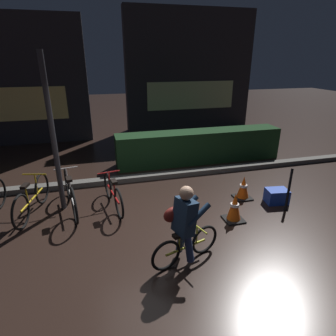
{
  "coord_description": "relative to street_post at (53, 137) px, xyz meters",
  "views": [
    {
      "loc": [
        -1.07,
        -4.23,
        2.88
      ],
      "look_at": [
        0.2,
        0.6,
        0.9
      ],
      "focal_mm": 30.1,
      "sensor_mm": 36.0,
      "label": 1
    }
  ],
  "objects": [
    {
      "name": "traffic_cone_far",
      "position": [
        3.74,
        -0.54,
        -1.26
      ],
      "size": [
        0.36,
        0.36,
        0.51
      ],
      "color": "black",
      "rests_on": "ground"
    },
    {
      "name": "parked_bike_center_right",
      "position": [
        0.99,
        -0.23,
        -1.18
      ],
      "size": [
        0.46,
        1.49,
        0.69
      ],
      "rotation": [
        0.0,
        0.0,
        1.74
      ],
      "color": "black",
      "rests_on": "ground"
    },
    {
      "name": "blue_crate",
      "position": [
        4.33,
        -0.9,
        -1.35
      ],
      "size": [
        0.48,
        0.38,
        0.3
      ],
      "primitive_type": "cube",
      "rotation": [
        0.0,
        0.0,
        -0.14
      ],
      "color": "#193DB7",
      "rests_on": "ground"
    },
    {
      "name": "parked_bike_left_mid",
      "position": [
        -0.53,
        -0.1,
        -1.16
      ],
      "size": [
        0.49,
        1.58,
        0.74
      ],
      "rotation": [
        0.0,
        0.0,
        1.34
      ],
      "color": "black",
      "rests_on": "ground"
    },
    {
      "name": "storefront_right",
      "position": [
        4.69,
        6.0,
        0.81
      ],
      "size": [
        5.22,
        0.54,
        4.63
      ],
      "color": "#262328",
      "rests_on": "ground"
    },
    {
      "name": "storefront_left",
      "position": [
        -1.85,
        5.3,
        0.59
      ],
      "size": [
        5.01,
        0.54,
        4.2
      ],
      "color": "#262328",
      "rests_on": "ground"
    },
    {
      "name": "parked_bike_center_left",
      "position": [
        0.17,
        -0.11,
        -1.14
      ],
      "size": [
        0.46,
        1.73,
        0.8
      ],
      "rotation": [
        0.0,
        0.0,
        1.75
      ],
      "color": "black",
      "rests_on": "ground"
    },
    {
      "name": "hedge_row",
      "position": [
        3.64,
        1.9,
        -1.04
      ],
      "size": [
        4.8,
        0.7,
        0.91
      ],
      "primitive_type": "cube",
      "color": "#19381C",
      "rests_on": "ground"
    },
    {
      "name": "cyclist",
      "position": [
        1.88,
        -2.14,
        -0.87
      ],
      "size": [
        1.15,
        0.5,
        1.25
      ],
      "rotation": [
        0.0,
        0.0,
        0.31
      ],
      "color": "black",
      "rests_on": "ground"
    },
    {
      "name": "closed_umbrella",
      "position": [
        4.39,
        -1.15,
        -1.09
      ],
      "size": [
        0.25,
        0.28,
        0.82
      ],
      "primitive_type": "cylinder",
      "rotation": [
        0.0,
        0.34,
        0.87
      ],
      "color": "black",
      "rests_on": "ground"
    },
    {
      "name": "street_post",
      "position": [
        0.0,
        0.0,
        0.0
      ],
      "size": [
        0.1,
        0.1,
        3.0
      ],
      "primitive_type": "cylinder",
      "color": "#2D2D33",
      "rests_on": "ground"
    },
    {
      "name": "ground_plane",
      "position": [
        1.84,
        -1.2,
        -1.5
      ],
      "size": [
        40.0,
        40.0,
        0.0
      ],
      "primitive_type": "plane",
      "color": "black"
    },
    {
      "name": "traffic_cone_near",
      "position": [
        3.14,
        -1.3,
        -1.23
      ],
      "size": [
        0.36,
        0.36,
        0.56
      ],
      "color": "black",
      "rests_on": "ground"
    },
    {
      "name": "sidewalk_curb",
      "position": [
        1.84,
        1.0,
        -1.44
      ],
      "size": [
        12.0,
        0.24,
        0.12
      ],
      "primitive_type": "cube",
      "color": "#56544F",
      "rests_on": "ground"
    }
  ]
}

